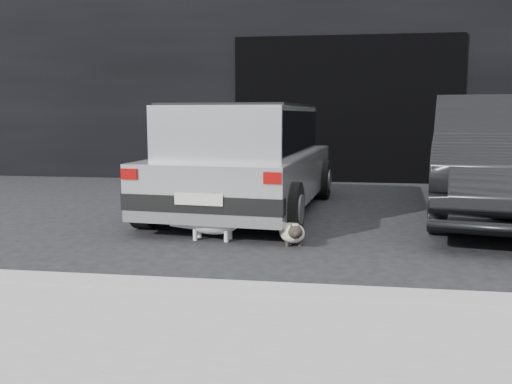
# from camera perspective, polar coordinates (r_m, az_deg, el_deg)

# --- Properties ---
(ground) EXTENTS (80.00, 80.00, 0.00)m
(ground) POSITION_cam_1_polar(r_m,az_deg,el_deg) (6.11, 0.29, -3.35)
(ground) COLOR black
(ground) RESTS_ON ground
(building_facade) EXTENTS (34.00, 4.00, 5.00)m
(building_facade) POSITION_cam_1_polar(r_m,az_deg,el_deg) (12.00, 9.41, 14.19)
(building_facade) COLOR black
(building_facade) RESTS_ON ground
(garage_opening) EXTENTS (4.00, 0.10, 2.60)m
(garage_opening) POSITION_cam_1_polar(r_m,az_deg,el_deg) (9.92, 9.43, 8.53)
(garage_opening) COLOR black
(garage_opening) RESTS_ON ground
(curb) EXTENTS (18.00, 0.25, 0.12)m
(curb) POSITION_cam_1_polar(r_m,az_deg,el_deg) (3.53, 10.61, -11.20)
(curb) COLOR gray
(curb) RESTS_ON ground
(silver_hatchback) EXTENTS (2.08, 3.78, 1.34)m
(silver_hatchback) POSITION_cam_1_polar(r_m,az_deg,el_deg) (6.74, -1.06, 4.01)
(silver_hatchback) COLOR silver
(silver_hatchback) RESTS_ON ground
(second_car) EXTENTS (2.33, 4.64, 1.46)m
(second_car) POSITION_cam_1_polar(r_m,az_deg,el_deg) (7.10, 24.44, 3.47)
(second_car) COLOR black
(second_car) RESTS_ON ground
(cat_siamese) EXTENTS (0.33, 0.69, 0.25)m
(cat_siamese) POSITION_cam_1_polar(r_m,az_deg,el_deg) (5.16, 3.86, -4.27)
(cat_siamese) COLOR beige
(cat_siamese) RESTS_ON ground
(cat_white) EXTENTS (0.80, 0.31, 0.37)m
(cat_white) POSITION_cam_1_polar(r_m,az_deg,el_deg) (5.32, -4.21, -3.14)
(cat_white) COLOR silver
(cat_white) RESTS_ON ground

